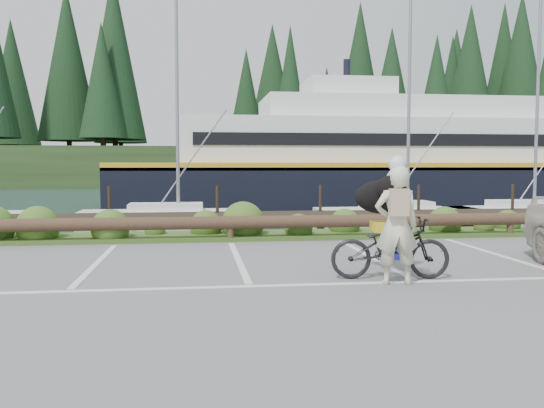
% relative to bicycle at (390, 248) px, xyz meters
% --- Properties ---
extents(ground, '(72.00, 72.00, 0.00)m').
position_rel_bicycle_xyz_m(ground, '(-2.26, 0.10, -0.49)').
color(ground, '#5E5E60').
extents(harbor_backdrop, '(170.00, 160.00, 30.00)m').
position_rel_bicycle_xyz_m(harbor_backdrop, '(-1.85, 78.52, -0.49)').
color(harbor_backdrop, '#1C3843').
rests_on(harbor_backdrop, ground).
extents(vegetation_strip, '(34.00, 1.60, 0.10)m').
position_rel_bicycle_xyz_m(vegetation_strip, '(-2.26, 5.40, -0.44)').
color(vegetation_strip, '#3D5B21').
rests_on(vegetation_strip, ground).
extents(log_rail, '(32.00, 0.30, 0.60)m').
position_rel_bicycle_xyz_m(log_rail, '(-2.26, 4.70, -0.49)').
color(log_rail, '#443021').
rests_on(log_rail, ground).
extents(bicycle, '(1.94, 0.89, 0.98)m').
position_rel_bicycle_xyz_m(bicycle, '(0.00, 0.00, 0.00)').
color(bicycle, black).
rests_on(bicycle, ground).
extents(cyclist, '(0.70, 0.51, 1.79)m').
position_rel_bicycle_xyz_m(cyclist, '(-0.06, -0.43, 0.41)').
color(cyclist, beige).
rests_on(cyclist, ground).
extents(dog, '(0.60, 1.04, 0.57)m').
position_rel_bicycle_xyz_m(dog, '(0.08, 0.60, 0.78)').
color(dog, black).
rests_on(dog, bicycle).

